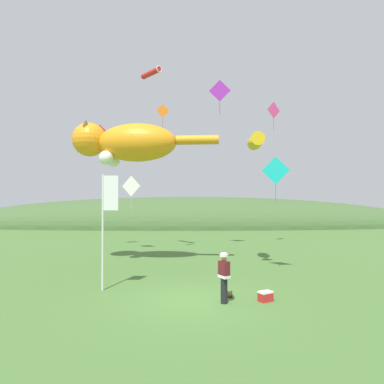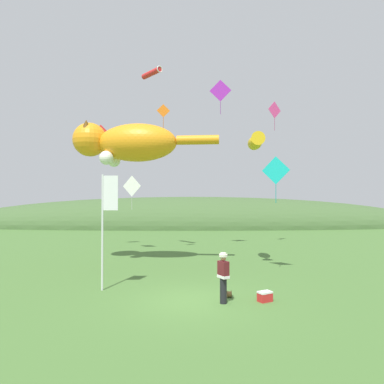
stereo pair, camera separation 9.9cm
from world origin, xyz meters
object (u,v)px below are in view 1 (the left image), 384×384
Objects in this scene: kite_fish_windsock at (255,142)px; kite_diamond_pink at (274,110)px; kite_diamond_white at (131,186)px; kite_giant_cat at (127,143)px; kite_diamond_orange at (163,111)px; kite_tube_streamer at (151,73)px; festival_banner_pole at (106,214)px; kite_spool at (230,294)px; kite_diamond_violet at (220,91)px; kite_diamond_teal at (276,171)px; kite_diamond_red at (100,134)px; picnic_cooler at (265,296)px; festival_attendant at (224,276)px.

kite_diamond_pink is at bearing 68.51° from kite_fish_windsock.
kite_giant_cat is at bearing -83.46° from kite_diamond_white.
kite_diamond_orange is (-5.21, 4.02, 2.67)m from kite_fish_windsock.
kite_tube_streamer reaches higher than kite_giant_cat.
kite_tube_streamer is at bearing 84.13° from festival_banner_pole.
kite_spool is 0.11× the size of kite_diamond_violet.
kite_tube_streamer is 11.19m from kite_diamond_teal.
kite_spool is at bearing -67.44° from kite_tube_streamer.
kite_diamond_red is (-2.97, 10.47, 5.20)m from festival_banner_pole.
picnic_cooler is 6.61m from kite_diamond_teal.
kite_tube_streamer is 0.70× the size of kite_diamond_violet.
kite_spool is at bearing -125.74° from kite_diamond_teal.
kite_fish_windsock is at bearing -37.24° from kite_diamond_white.
kite_diamond_white is 9.04m from kite_diamond_violet.
kite_diamond_violet is (-0.57, 11.27, 10.93)m from picnic_cooler.
kite_tube_streamer is (-3.67, 10.24, 10.94)m from festival_attendant.
kite_tube_streamer is at bearing -164.99° from kite_diamond_violet.
kite_diamond_teal is (2.99, 4.45, 4.07)m from festival_attendant.
kite_spool is at bearing -11.99° from festival_banner_pole.
kite_diamond_white reaches higher than kite_spool.
kite_giant_cat is 3.38× the size of kite_diamond_violet.
kite_diamond_teal is 10.35m from kite_diamond_pink.
kite_giant_cat reaches higher than kite_diamond_white.
picnic_cooler is 0.07× the size of kite_giant_cat.
festival_banner_pole is at bearing 165.90° from picnic_cooler.
kite_diamond_red is 13.44m from kite_diamond_teal.
kite_diamond_orange is (4.61, -2.13, 1.09)m from kite_diamond_red.
kite_diamond_pink reaches higher than festival_attendant.
kite_fish_windsock reaches higher than kite_diamond_teal.
kite_giant_cat reaches higher than kite_fish_windsock.
picnic_cooler is 16.27m from kite_tube_streamer.
kite_diamond_teal is (6.66, -5.79, -6.88)m from kite_tube_streamer.
kite_tube_streamer is at bearing -44.59° from kite_diamond_white.
kite_giant_cat is at bearing -140.52° from kite_diamond_violet.
kite_diamond_teal is 1.29× the size of kite_diamond_orange.
festival_attendant is 15.43m from kite_tube_streamer.
kite_tube_streamer is at bearing 144.95° from kite_fish_windsock.
kite_fish_windsock is at bearing 69.31° from kite_spool.
kite_diamond_orange is (-5.89, 5.62, 4.31)m from kite_diamond_teal.
kite_giant_cat is 3.60× the size of kite_diamond_teal.
festival_banner_pole is 13.79m from kite_diamond_violet.
festival_attendant is 3.03× the size of picnic_cooler.
festival_attendant is at bearing -110.88° from kite_fish_windsock.
picnic_cooler is 0.24× the size of kite_diamond_violet.
kite_diamond_red is (-2.29, 0.43, 3.74)m from kite_diamond_white.
kite_diamond_red reaches higher than kite_giant_cat.
kite_fish_windsock reaches higher than picnic_cooler.
kite_spool is 0.12× the size of kite_diamond_red.
kite_diamond_orange is (-4.41, 9.86, 9.15)m from picnic_cooler.
kite_diamond_violet is (5.48, 9.74, 8.06)m from festival_banner_pole.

